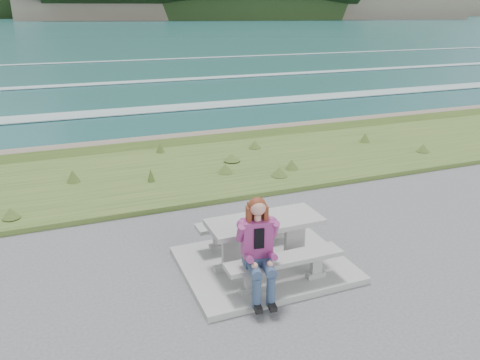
# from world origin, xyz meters

# --- Properties ---
(concrete_slab) EXTENTS (2.60, 2.10, 0.10)m
(concrete_slab) POSITION_xyz_m (0.00, 0.00, 0.05)
(concrete_slab) COLOR #989893
(concrete_slab) RESTS_ON ground
(picnic_table) EXTENTS (1.80, 0.75, 0.75)m
(picnic_table) POSITION_xyz_m (0.00, 0.00, 0.68)
(picnic_table) COLOR #989893
(picnic_table) RESTS_ON concrete_slab
(bench_landward) EXTENTS (1.80, 0.35, 0.45)m
(bench_landward) POSITION_xyz_m (0.00, -0.70, 0.45)
(bench_landward) COLOR #989893
(bench_landward) RESTS_ON concrete_slab
(bench_seaward) EXTENTS (1.80, 0.35, 0.45)m
(bench_seaward) POSITION_xyz_m (0.00, 0.70, 0.45)
(bench_seaward) COLOR #989893
(bench_seaward) RESTS_ON concrete_slab
(grass_verge) EXTENTS (160.00, 4.50, 0.22)m
(grass_verge) POSITION_xyz_m (0.00, 5.00, 0.00)
(grass_verge) COLOR #33521E
(grass_verge) RESTS_ON ground
(shore_drop) EXTENTS (160.00, 0.80, 2.20)m
(shore_drop) POSITION_xyz_m (0.00, 7.90, 0.00)
(shore_drop) COLOR #66584C
(shore_drop) RESTS_ON ground
(ocean) EXTENTS (1600.00, 1600.00, 0.09)m
(ocean) POSITION_xyz_m (0.00, 25.09, -1.74)
(ocean) COLOR #1E5456
(ocean) RESTS_ON ground
(headland_range) EXTENTS (729.83, 363.95, 206.62)m
(headland_range) POSITION_xyz_m (190.29, 398.27, 9.94)
(headland_range) COLOR #66584C
(headland_range) RESTS_ON ground
(seated_woman) EXTENTS (0.51, 0.77, 1.44)m
(seated_woman) POSITION_xyz_m (-0.46, -0.84, 0.63)
(seated_woman) COLOR navy
(seated_woman) RESTS_ON concrete_slab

